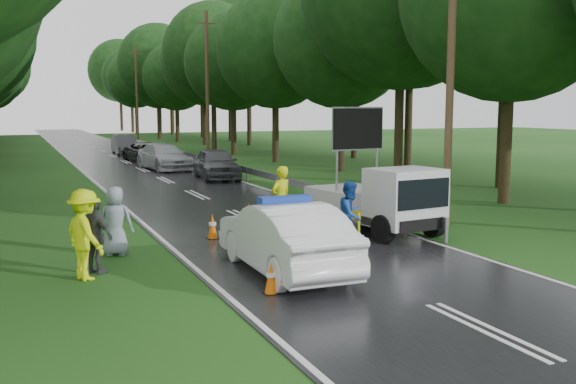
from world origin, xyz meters
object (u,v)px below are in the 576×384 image
queue_car_fourth (125,145)px  queue_car_first (216,163)px  barrier (317,219)px  queue_car_third (147,152)px  civilian (351,215)px  officer (281,200)px  work_truck (380,199)px  police_sedan (285,238)px  queue_car_second (164,157)px

queue_car_fourth → queue_car_first: bearing=-85.0°
barrier → queue_car_third: size_ratio=0.47×
queue_car_first → civilian: bearing=-89.9°
queue_car_first → queue_car_third: 12.06m
officer → barrier: bearing=73.0°
work_truck → civilian: size_ratio=2.70×
police_sedan → queue_car_first: bearing=-102.0°
police_sedan → civilian: civilian is taller
police_sedan → work_truck: size_ratio=1.00×
queue_car_first → queue_car_second: queue_car_first is taller
work_truck → queue_car_third: 27.73m
work_truck → queue_car_first: 15.70m
queue_car_third → queue_car_fourth: bearing=83.8°
barrier → officer: 2.09m
queue_car_second → work_truck: bearing=-93.8°
barrier → queue_car_fourth: 36.51m
civilian → queue_car_third: 29.16m
work_truck → officer: size_ratio=2.40×
work_truck → queue_car_first: size_ratio=1.01×
queue_car_first → queue_car_third: size_ratio=1.00×
officer → civilian: size_ratio=1.12×
queue_car_second → police_sedan: bearing=-104.4°
police_sedan → queue_car_first: police_sedan is taller
queue_car_third → queue_car_fourth: (-0.23, 7.84, 0.10)m
civilian → queue_car_third: civilian is taller
queue_car_first → queue_car_second: size_ratio=0.90×
work_truck → barrier: bearing=-165.6°
queue_car_first → queue_car_fourth: 19.89m
work_truck → civilian: (-1.80, -1.46, -0.10)m
barrier → queue_car_second: (0.94, 22.66, 0.04)m
work_truck → barrier: size_ratio=2.18×
queue_car_third → queue_car_fourth: queue_car_fourth is taller
police_sedan → barrier: police_sedan is taller
queue_car_third → barrier: bearing=-100.0°
police_sedan → barrier: 2.87m
police_sedan → officer: 4.58m
officer → queue_car_third: 26.63m
queue_car_first → queue_car_fourth: size_ratio=1.03×
officer → work_truck: bearing=136.1°
queue_car_second → queue_car_fourth: bearing=82.4°
civilian → queue_car_first: bearing=50.2°
barrier → queue_car_third: (1.10, 28.66, -0.07)m
police_sedan → queue_car_fourth: bearing=-93.5°
barrier → civilian: civilian is taller
police_sedan → queue_car_second: size_ratio=0.91×
work_truck → queue_car_second: (-1.58, 21.70, -0.23)m
queue_car_first → queue_car_fourth: bearing=99.6°
barrier → queue_car_second: 22.68m
queue_car_third → queue_car_fourth: size_ratio=1.03×
civilian → police_sedan: bearing=178.4°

